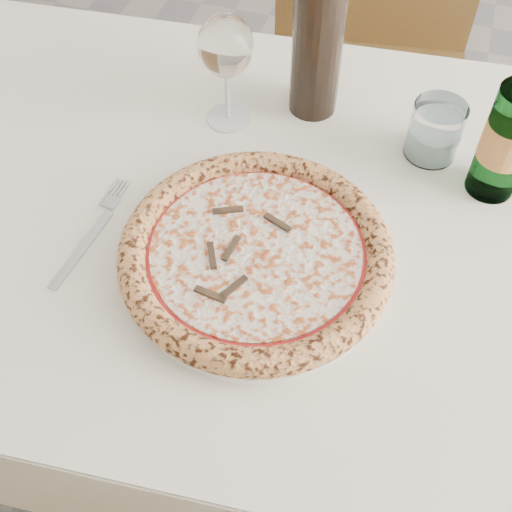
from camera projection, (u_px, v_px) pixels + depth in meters
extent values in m
cube|color=slate|center=(331.00, 341.00, 1.62)|extent=(5.00, 6.00, 0.02)
cube|color=brown|center=(277.00, 221.00, 0.89)|extent=(1.33, 0.83, 0.04)
cube|color=white|center=(278.00, 210.00, 0.87)|extent=(1.39, 0.89, 0.01)
cube|color=white|center=(334.00, 98.00, 1.19)|extent=(1.33, 0.01, 0.22)
cylinder|color=brown|center=(67.00, 175.00, 1.47)|extent=(0.06, 0.06, 0.71)
cube|color=brown|center=(363.00, 99.00, 1.48)|extent=(0.53, 0.53, 0.04)
cylinder|color=brown|center=(428.00, 128.00, 1.77)|extent=(0.04, 0.04, 0.43)
cylinder|color=brown|center=(429.00, 240.00, 1.53)|extent=(0.04, 0.04, 0.43)
cylinder|color=brown|center=(284.00, 114.00, 1.81)|extent=(0.04, 0.04, 0.43)
cylinder|color=brown|center=(264.00, 220.00, 1.57)|extent=(0.04, 0.04, 0.43)
cylinder|color=white|center=(256.00, 262.00, 0.80)|extent=(0.33, 0.33, 0.01)
torus|color=white|center=(256.00, 260.00, 0.80)|extent=(0.33, 0.33, 0.01)
cylinder|color=#E1C560|center=(256.00, 256.00, 0.79)|extent=(0.33, 0.33, 0.01)
torus|color=tan|center=(256.00, 252.00, 0.79)|extent=(0.34, 0.34, 0.04)
cylinder|color=red|center=(256.00, 252.00, 0.79)|extent=(0.28, 0.28, 0.00)
cylinder|color=#F2E3CD|center=(256.00, 251.00, 0.79)|extent=(0.26, 0.26, 0.00)
cube|color=#382A1A|center=(282.00, 255.00, 0.78)|extent=(0.04, 0.01, 0.00)
cube|color=#382A1A|center=(287.00, 225.00, 0.80)|extent=(0.03, 0.04, 0.00)
cube|color=#382A1A|center=(243.00, 204.00, 0.83)|extent=(0.03, 0.04, 0.00)
cube|color=#382A1A|center=(226.00, 241.00, 0.79)|extent=(0.04, 0.01, 0.00)
cube|color=#382A1A|center=(219.00, 275.00, 0.76)|extent=(0.03, 0.04, 0.00)
cube|color=#382A1A|center=(272.00, 302.00, 0.73)|extent=(0.03, 0.04, 0.00)
cube|color=#A5A8AC|center=(82.00, 249.00, 0.82)|extent=(0.03, 0.14, 0.00)
cube|color=#A5A8AC|center=(109.00, 203.00, 0.87)|extent=(0.03, 0.02, 0.00)
cylinder|color=#A5A8AC|center=(112.00, 188.00, 0.89)|extent=(0.00, 0.03, 0.00)
cylinder|color=#A5A8AC|center=(116.00, 189.00, 0.89)|extent=(0.00, 0.03, 0.00)
cylinder|color=#A5A8AC|center=(119.00, 190.00, 0.89)|extent=(0.00, 0.03, 0.00)
cylinder|color=#A5A8AC|center=(123.00, 191.00, 0.89)|extent=(0.00, 0.03, 0.00)
cylinder|color=silver|center=(229.00, 118.00, 0.98)|extent=(0.07, 0.07, 0.00)
cylinder|color=silver|center=(228.00, 94.00, 0.94)|extent=(0.01, 0.01, 0.09)
ellipsoid|color=white|center=(225.00, 46.00, 0.88)|extent=(0.08, 0.08, 0.09)
cylinder|color=white|center=(435.00, 131.00, 0.90)|extent=(0.07, 0.07, 0.08)
cylinder|color=#C9F3FF|center=(432.00, 142.00, 0.92)|extent=(0.07, 0.07, 0.04)
cylinder|color=#3A7944|center=(506.00, 143.00, 0.83)|extent=(0.07, 0.07, 0.16)
cylinder|color=#CFCB5C|center=(508.00, 140.00, 0.82)|extent=(0.07, 0.07, 0.06)
cylinder|color=black|center=(317.00, 49.00, 0.91)|extent=(0.07, 0.07, 0.21)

